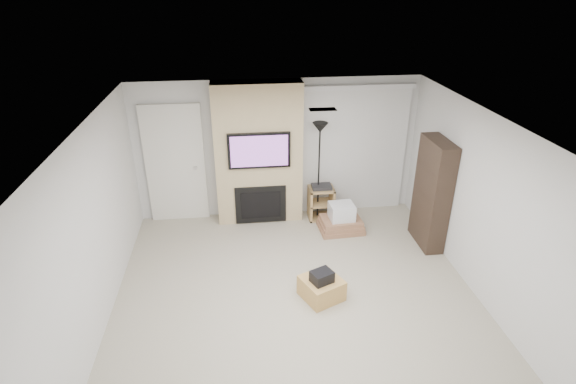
{
  "coord_description": "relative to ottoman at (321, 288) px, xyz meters",
  "views": [
    {
      "loc": [
        -0.72,
        -4.73,
        4.06
      ],
      "look_at": [
        0.0,
        1.2,
        1.15
      ],
      "focal_mm": 28.0,
      "sensor_mm": 36.0,
      "label": 1
    }
  ],
  "objects": [
    {
      "name": "fireplace_wall",
      "position": [
        -0.69,
        2.37,
        1.09
      ],
      "size": [
        1.5,
        0.47,
        2.5
      ],
      "color": "tan",
      "rests_on": "floor"
    },
    {
      "name": "box_stack",
      "position": [
        0.68,
        1.75,
        0.04
      ],
      "size": [
        0.78,
        0.61,
        0.5
      ],
      "color": "#95674B",
      "rests_on": "floor"
    },
    {
      "name": "floor_lamp",
      "position": [
        0.36,
        2.28,
        1.27
      ],
      "size": [
        0.27,
        0.27,
        1.81
      ],
      "color": "black",
      "rests_on": "floor"
    },
    {
      "name": "floor",
      "position": [
        -0.34,
        -0.17,
        -0.15
      ],
      "size": [
        5.0,
        5.5,
        0.0
      ],
      "primitive_type": "cube",
      "color": "#A9A18D",
      "rests_on": "ground"
    },
    {
      "name": "hvac_vent",
      "position": [
        0.06,
        0.63,
        2.35
      ],
      "size": [
        0.35,
        0.18,
        0.01
      ],
      "primitive_type": "cube",
      "color": "silver",
      "rests_on": "ceiling"
    },
    {
      "name": "wall_left",
      "position": [
        -2.84,
        -0.17,
        1.1
      ],
      "size": [
        0.0,
        5.5,
        2.5
      ],
      "primitive_type": "cube",
      "rotation": [
        1.57,
        0.0,
        1.57
      ],
      "color": "silver",
      "rests_on": "ground"
    },
    {
      "name": "bookshelf",
      "position": [
        2.0,
        1.2,
        0.75
      ],
      "size": [
        0.3,
        0.8,
        1.8
      ],
      "color": "black",
      "rests_on": "floor"
    },
    {
      "name": "vertical_blinds",
      "position": [
        1.06,
        2.53,
        1.12
      ],
      "size": [
        1.98,
        0.1,
        2.37
      ],
      "color": "silver",
      "rests_on": "floor"
    },
    {
      "name": "entry_door",
      "position": [
        -2.14,
        2.55,
        0.9
      ],
      "size": [
        1.02,
        0.11,
        2.14
      ],
      "color": "silver",
      "rests_on": "floor"
    },
    {
      "name": "av_stand",
      "position": [
        0.41,
        2.24,
        0.2
      ],
      "size": [
        0.45,
        0.38,
        0.66
      ],
      "color": "tan",
      "rests_on": "floor"
    },
    {
      "name": "black_bag",
      "position": [
        -0.01,
        -0.05,
        0.23
      ],
      "size": [
        0.35,
        0.32,
        0.16
      ],
      "primitive_type": "cube",
      "rotation": [
        0.0,
        0.0,
        0.43
      ],
      "color": "black",
      "rests_on": "ottoman"
    },
    {
      "name": "ottoman",
      "position": [
        0.0,
        0.0,
        0.0
      ],
      "size": [
        0.66,
        0.66,
        0.3
      ],
      "primitive_type": "cube",
      "rotation": [
        0.0,
        0.0,
        0.43
      ],
      "color": "tan",
      "rests_on": "floor"
    },
    {
      "name": "ceiling",
      "position": [
        -0.34,
        -0.17,
        2.35
      ],
      "size": [
        5.0,
        5.5,
        0.0
      ],
      "primitive_type": "cube",
      "color": "white",
      "rests_on": "wall_back"
    },
    {
      "name": "wall_right",
      "position": [
        2.16,
        -0.17,
        1.1
      ],
      "size": [
        0.0,
        5.5,
        2.5
      ],
      "primitive_type": "cube",
      "rotation": [
        1.57,
        0.0,
        1.57
      ],
      "color": "silver",
      "rests_on": "ground"
    },
    {
      "name": "wall_back",
      "position": [
        -0.34,
        2.58,
        1.1
      ],
      "size": [
        5.0,
        0.0,
        2.5
      ],
      "primitive_type": "cube",
      "rotation": [
        1.57,
        0.0,
        0.0
      ],
      "color": "silver",
      "rests_on": "ground"
    }
  ]
}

